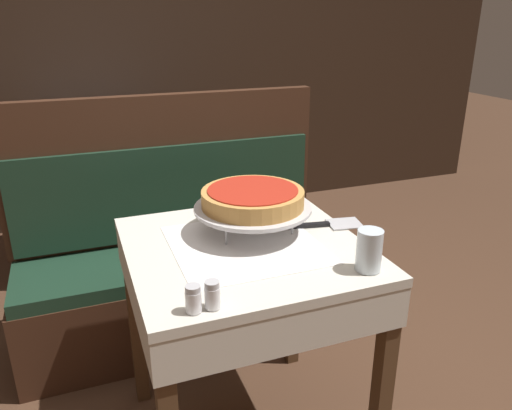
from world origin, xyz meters
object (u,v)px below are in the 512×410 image
Objects in this scene: salt_shaker at (193,299)px; napkin_holder at (240,195)px; pizza_pan_stand at (253,209)px; condiment_caddy at (92,129)px; water_glass_near at (369,250)px; pepper_shaker at (212,295)px; booth_bench at (178,270)px; deep_dish_pizza at (253,198)px; dining_table_front at (245,274)px; pizza_server at (327,224)px; dining_table_rear at (97,153)px.

salt_shaker is 0.72m from napkin_holder.
condiment_caddy is (-0.41, 1.61, -0.04)m from pizza_pan_stand.
water_glass_near is at bearing -73.34° from napkin_holder.
water_glass_near is at bearing -72.51° from condiment_caddy.
salt_shaker is at bearing 180.00° from pepper_shaker.
booth_bench is 19.73× the size of pepper_shaker.
pepper_shaker is at bearing -122.43° from deep_dish_pizza.
pizza_pan_stand is (0.14, -0.64, 0.53)m from booth_bench.
deep_dish_pizza is 0.51m from salt_shaker.
dining_table_front is 7.77× the size of napkin_holder.
booth_bench is 4.28× the size of deep_dish_pizza.
salt_shaker is at bearing -98.94° from booth_bench.
pizza_pan_stand is 3.20× the size of water_glass_near.
salt_shaker is (-0.51, -0.03, -0.03)m from water_glass_near.
pepper_shaker is (-0.25, -0.40, -0.08)m from deep_dish_pizza.
pizza_server is at bearing 7.48° from dining_table_front.
deep_dish_pizza is 0.25m from napkin_holder.
dining_table_front is at bearing -172.52° from pizza_server.
salt_shaker is (-0.30, -0.40, -0.08)m from deep_dish_pizza.
deep_dish_pizza is 4.75× the size of salt_shaker.
pizza_server is at bearing 32.43° from salt_shaker.
booth_bench is at bearing 83.67° from pepper_shaker.
booth_bench is 1.13m from condiment_caddy.
pepper_shaker is at bearing -85.55° from condiment_caddy.
booth_bench is 8.65× the size of condiment_caddy.
dining_table_rear is at bearing 111.19° from pizza_server.
booth_bench is (-0.08, 0.72, -0.34)m from dining_table_front.
dining_table_front is 0.80m from booth_bench.
dining_table_front is 0.21m from pizza_pan_stand.
dining_table_rear is 0.16m from condiment_caddy.
condiment_caddy is (-0.11, 2.01, 0.01)m from salt_shaker.
deep_dish_pizza is 4.61× the size of pepper_shaker.
dining_table_front is at bearing -78.30° from condiment_caddy.
pizza_server is at bearing -68.11° from condiment_caddy.
deep_dish_pizza is at bearing 57.57° from pepper_shaker.
deep_dish_pizza is 1.66m from condiment_caddy.
napkin_holder is (0.03, 0.23, -0.04)m from pizza_pan_stand.
condiment_caddy is at bearing 101.70° from dining_table_front.
pizza_server is at bearing -59.88° from booth_bench.
dining_table_rear is 2.33× the size of deep_dish_pizza.
pepper_shaker is 0.73× the size of napkin_holder.
salt_shaker is at bearing -127.08° from deep_dish_pizza.
water_glass_near is (0.35, -1.00, 0.51)m from booth_bench.
dining_table_rear is 7.81× the size of napkin_holder.
pizza_pan_stand is at bearing -98.26° from napkin_holder.
pizza_server is (0.26, -0.04, -0.12)m from deep_dish_pizza.
condiment_caddy is at bearing 104.26° from pizza_pan_stand.
booth_bench is at bearing 102.30° from pizza_pan_stand.
pepper_shaker is at bearing -121.97° from dining_table_front.
pizza_pan_stand is at bearing 52.92° from salt_shaker.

